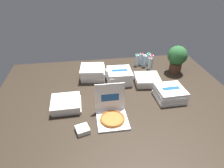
% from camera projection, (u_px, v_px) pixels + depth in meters
% --- Properties ---
extents(ground_plane, '(3.20, 2.40, 0.02)m').
position_uv_depth(ground_plane, '(116.00, 97.00, 2.65)').
color(ground_plane, '#2D2319').
extents(open_pizza_box, '(0.35, 0.40, 0.37)m').
position_uv_depth(open_pizza_box, '(112.00, 113.00, 2.25)').
color(open_pizza_box, white).
rests_on(open_pizza_box, ground_plane).
extents(pizza_stack_left_mid, '(0.39, 0.40, 0.11)m').
position_uv_depth(pizza_stack_left_mid, '(147.00, 80.00, 2.91)').
color(pizza_stack_left_mid, white).
rests_on(pizza_stack_left_mid, ground_plane).
extents(pizza_stack_right_far, '(0.40, 0.41, 0.19)m').
position_uv_depth(pizza_stack_right_far, '(93.00, 72.00, 3.02)').
color(pizza_stack_right_far, white).
rests_on(pizza_stack_right_far, ground_plane).
extents(pizza_stack_left_far, '(0.37, 0.37, 0.19)m').
position_uv_depth(pizza_stack_left_far, '(119.00, 76.00, 2.92)').
color(pizza_stack_left_far, white).
rests_on(pizza_stack_left_far, ground_plane).
extents(pizza_stack_right_near, '(0.37, 0.37, 0.11)m').
position_uv_depth(pizza_stack_right_near, '(66.00, 104.00, 2.42)').
color(pizza_stack_right_near, white).
rests_on(pizza_stack_right_near, ground_plane).
extents(pizza_stack_center_near, '(0.37, 0.37, 0.15)m').
position_uv_depth(pizza_stack_center_near, '(170.00, 93.00, 2.57)').
color(pizza_stack_center_near, white).
rests_on(pizza_stack_center_near, ground_plane).
extents(water_bottle_0, '(0.07, 0.07, 0.21)m').
position_uv_depth(water_bottle_0, '(150.00, 63.00, 3.27)').
color(water_bottle_0, white).
rests_on(water_bottle_0, ground_plane).
extents(water_bottle_1, '(0.07, 0.07, 0.21)m').
position_uv_depth(water_bottle_1, '(137.00, 60.00, 3.38)').
color(water_bottle_1, silver).
rests_on(water_bottle_1, ground_plane).
extents(water_bottle_2, '(0.07, 0.07, 0.21)m').
position_uv_depth(water_bottle_2, '(145.00, 61.00, 3.35)').
color(water_bottle_2, silver).
rests_on(water_bottle_2, ground_plane).
extents(water_bottle_3, '(0.07, 0.07, 0.21)m').
position_uv_depth(water_bottle_3, '(148.00, 59.00, 3.42)').
color(water_bottle_3, silver).
rests_on(water_bottle_3, ground_plane).
extents(water_bottle_4, '(0.07, 0.07, 0.21)m').
position_uv_depth(water_bottle_4, '(151.00, 61.00, 3.36)').
color(water_bottle_4, silver).
rests_on(water_bottle_4, ground_plane).
extents(water_bottle_5, '(0.07, 0.07, 0.21)m').
position_uv_depth(water_bottle_5, '(141.00, 59.00, 3.41)').
color(water_bottle_5, silver).
rests_on(water_bottle_5, ground_plane).
extents(potted_plant, '(0.30, 0.30, 0.44)m').
position_uv_depth(potted_plant, '(177.00, 57.00, 3.11)').
color(potted_plant, '#513323').
rests_on(potted_plant, ground_plane).
extents(napkin_pile, '(0.17, 0.17, 0.05)m').
position_uv_depth(napkin_pile, '(83.00, 130.00, 2.09)').
color(napkin_pile, white).
rests_on(napkin_pile, ground_plane).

